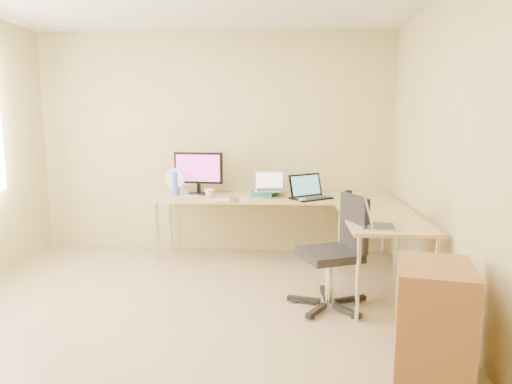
# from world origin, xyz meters

# --- Properties ---
(floor) EXTENTS (4.50, 4.50, 0.00)m
(floor) POSITION_xyz_m (0.00, 0.00, 0.00)
(floor) COLOR tan
(floor) RESTS_ON ground
(wall_back) EXTENTS (4.50, 0.00, 4.50)m
(wall_back) POSITION_xyz_m (0.00, 2.25, 1.30)
(wall_back) COLOR #D1B977
(wall_back) RESTS_ON ground
(wall_right) EXTENTS (0.00, 4.50, 4.50)m
(wall_right) POSITION_xyz_m (2.10, 0.00, 1.30)
(wall_right) COLOR #D1B977
(wall_right) RESTS_ON ground
(desk_main) EXTENTS (2.65, 0.70, 0.73)m
(desk_main) POSITION_xyz_m (0.72, 1.85, 0.36)
(desk_main) COLOR tan
(desk_main) RESTS_ON ground
(desk_return) EXTENTS (0.70, 1.30, 0.73)m
(desk_return) POSITION_xyz_m (1.70, 0.85, 0.36)
(desk_return) COLOR tan
(desk_return) RESTS_ON ground
(monitor) EXTENTS (0.59, 0.25, 0.49)m
(monitor) POSITION_xyz_m (-0.16, 1.95, 0.97)
(monitor) COLOR black
(monitor) RESTS_ON desk_main
(book_stack) EXTENTS (0.35, 0.40, 0.06)m
(book_stack) POSITION_xyz_m (0.61, 1.95, 0.76)
(book_stack) COLOR #136767
(book_stack) RESTS_ON desk_main
(laptop_center) EXTENTS (0.37, 0.29, 0.22)m
(laptop_center) POSITION_xyz_m (0.66, 1.85, 0.90)
(laptop_center) COLOR #ACADB8
(laptop_center) RESTS_ON desk_main
(laptop_black) EXTENTS (0.52, 0.50, 0.27)m
(laptop_black) POSITION_xyz_m (1.11, 1.72, 0.86)
(laptop_black) COLOR black
(laptop_black) RESTS_ON desk_main
(keyboard) EXTENTS (0.39, 0.16, 0.02)m
(keyboard) POSITION_xyz_m (0.26, 1.55, 0.74)
(keyboard) COLOR silver
(keyboard) RESTS_ON desk_main
(mouse) EXTENTS (0.10, 0.09, 0.03)m
(mouse) POSITION_xyz_m (1.01, 1.55, 0.75)
(mouse) COLOR silver
(mouse) RESTS_ON desk_main
(mug) EXTENTS (0.12, 0.12, 0.09)m
(mug) POSITION_xyz_m (-0.01, 1.74, 0.78)
(mug) COLOR silver
(mug) RESTS_ON desk_main
(cd_stack) EXTENTS (0.17, 0.17, 0.03)m
(cd_stack) POSITION_xyz_m (0.29, 1.55, 0.75)
(cd_stack) COLOR silver
(cd_stack) RESTS_ON desk_main
(water_bottle) EXTENTS (0.09, 0.09, 0.28)m
(water_bottle) POSITION_xyz_m (-0.40, 1.83, 0.87)
(water_bottle) COLOR #2F54A6
(water_bottle) RESTS_ON desk_main
(papers) EXTENTS (0.34, 0.38, 0.01)m
(papers) POSITION_xyz_m (-0.31, 1.93, 0.73)
(papers) COLOR white
(papers) RESTS_ON desk_main
(white_box) EXTENTS (0.22, 0.19, 0.07)m
(white_box) POSITION_xyz_m (-0.40, 2.04, 0.76)
(white_box) COLOR beige
(white_box) RESTS_ON desk_main
(desk_fan) EXTENTS (0.25, 0.25, 0.28)m
(desk_fan) POSITION_xyz_m (-0.40, 1.87, 0.87)
(desk_fan) COLOR white
(desk_fan) RESTS_ON desk_main
(black_cup) EXTENTS (0.08, 0.08, 0.12)m
(black_cup) POSITION_xyz_m (1.49, 1.55, 0.79)
(black_cup) COLOR black
(black_cup) RESTS_ON desk_main
(laptop_return) EXTENTS (0.37, 0.31, 0.23)m
(laptop_return) POSITION_xyz_m (1.59, 0.41, 0.85)
(laptop_return) COLOR silver
(laptop_return) RESTS_ON desk_return
(office_chair) EXTENTS (0.75, 0.75, 0.97)m
(office_chair) POSITION_xyz_m (1.20, 0.53, 0.50)
(office_chair) COLOR black
(office_chair) RESTS_ON ground
(cabinet) EXTENTS (0.55, 0.63, 0.75)m
(cabinet) POSITION_xyz_m (1.73, -0.55, 0.36)
(cabinet) COLOR brown
(cabinet) RESTS_ON ground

